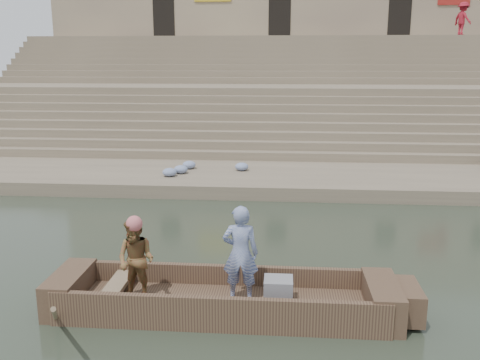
# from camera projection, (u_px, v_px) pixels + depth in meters

# --- Properties ---
(ground) EXTENTS (120.00, 120.00, 0.00)m
(ground) POSITION_uv_depth(u_px,v_px,m) (375.00, 296.00, 9.12)
(ground) COLOR #273226
(ground) RESTS_ON ground
(lower_landing) EXTENTS (32.00, 4.00, 0.40)m
(lower_landing) POSITION_uv_depth(u_px,v_px,m) (334.00, 180.00, 16.84)
(lower_landing) COLOR #82735D
(lower_landing) RESTS_ON ground
(mid_landing) EXTENTS (32.00, 3.00, 2.80)m
(mid_landing) POSITION_uv_depth(u_px,v_px,m) (320.00, 117.00, 23.84)
(mid_landing) COLOR #82735D
(mid_landing) RESTS_ON ground
(upper_landing) EXTENTS (32.00, 3.00, 5.20)m
(upper_landing) POSITION_uv_depth(u_px,v_px,m) (313.00, 83.00, 30.35)
(upper_landing) COLOR #82735D
(upper_landing) RESTS_ON ground
(ghat_steps) EXTENTS (32.00, 11.00, 5.20)m
(ghat_steps) POSITION_uv_depth(u_px,v_px,m) (318.00, 105.00, 25.39)
(ghat_steps) COLOR #82735D
(ghat_steps) RESTS_ON ground
(building_wall) EXTENTS (32.00, 5.07, 11.20)m
(building_wall) POSITION_uv_depth(u_px,v_px,m) (311.00, 33.00, 33.54)
(building_wall) COLOR tan
(building_wall) RESTS_ON ground
(main_rowboat) EXTENTS (5.00, 1.30, 0.22)m
(main_rowboat) POSITION_uv_depth(u_px,v_px,m) (222.00, 306.00, 8.52)
(main_rowboat) COLOR brown
(main_rowboat) RESTS_ON ground
(rowboat_trim) EXTENTS (6.04, 2.63, 2.01)m
(rowboat_trim) POSITION_uv_depth(u_px,v_px,m) (235.00, 295.00, 8.45)
(rowboat_trim) COLOR brown
(rowboat_trim) RESTS_ON ground
(standing_man) EXTENTS (0.58, 0.38, 1.58)m
(standing_man) POSITION_uv_depth(u_px,v_px,m) (240.00, 253.00, 8.33)
(standing_man) COLOR navy
(standing_man) RESTS_ON main_rowboat
(rowing_man) EXTENTS (0.77, 0.67, 1.34)m
(rowing_man) POSITION_uv_depth(u_px,v_px,m) (136.00, 260.00, 8.37)
(rowing_man) COLOR #236A29
(rowing_man) RESTS_ON main_rowboat
(television) EXTENTS (0.46, 0.42, 0.40)m
(television) POSITION_uv_depth(u_px,v_px,m) (278.00, 290.00, 8.37)
(television) COLOR gray
(television) RESTS_ON main_rowboat
(pedestrian) EXTENTS (1.05, 1.29, 1.74)m
(pedestrian) POSITION_uv_depth(u_px,v_px,m) (463.00, 19.00, 28.05)
(pedestrian) COLOR maroon
(pedestrian) RESTS_ON upper_landing
(cloth_bundles) EXTENTS (10.80, 2.27, 0.26)m
(cloth_bundles) POSITION_uv_depth(u_px,v_px,m) (255.00, 168.00, 17.13)
(cloth_bundles) COLOR #3F5999
(cloth_bundles) RESTS_ON lower_landing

